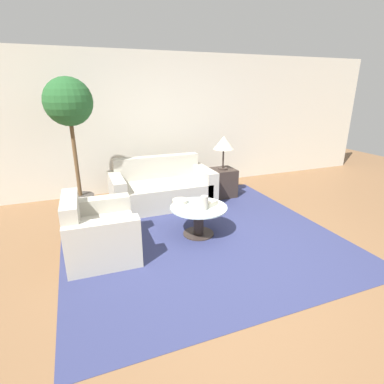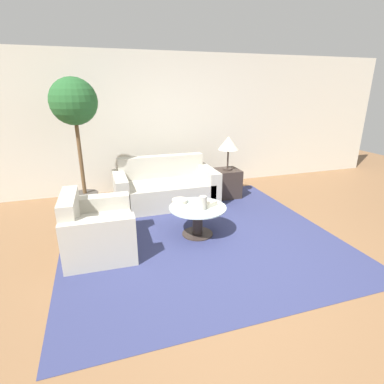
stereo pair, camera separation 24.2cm
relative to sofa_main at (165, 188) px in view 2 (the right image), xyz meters
The scene contains 12 objects.
ground_plane 2.11m from the sofa_main, 82.82° to the right, with size 14.00×14.00×0.00m, color brown.
wall_back 1.42m from the sofa_main, 74.49° to the left, with size 10.00×0.06×2.60m.
rug 1.38m from the sofa_main, 83.72° to the right, with size 3.61×3.54×0.01m.
sofa_main is the anchor object (origin of this frame).
armchair 1.84m from the sofa_main, 131.21° to the right, with size 0.84×0.99×0.77m.
coffee_table 1.36m from the sofa_main, 83.72° to the right, with size 0.78×0.78×0.42m.
side_table 1.18m from the sofa_main, ahead, with size 0.44×0.44×0.52m.
table_lamp 1.39m from the sofa_main, ahead, with size 0.37×0.37×0.61m.
potted_plant 1.85m from the sofa_main, behind, with size 0.71×0.71×2.12m.
vase 1.49m from the sofa_main, 82.71° to the right, with size 0.10×0.10×0.18m.
bowl 1.14m from the sofa_main, 92.12° to the right, with size 0.22×0.22×0.05m.
book_stack 1.41m from the sofa_main, 77.51° to the right, with size 0.25×0.21×0.07m.
Camera 2 is at (-1.35, -2.85, 1.95)m, focal length 28.00 mm.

